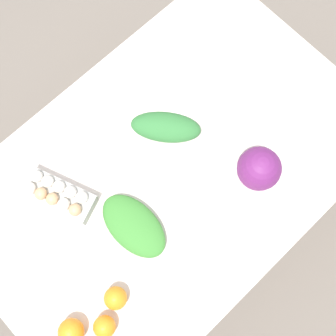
% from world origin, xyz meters
% --- Properties ---
extents(ground_plane, '(8.00, 8.00, 0.00)m').
position_xyz_m(ground_plane, '(0.00, 0.00, 0.00)').
color(ground_plane, '#70665B').
extents(dining_table, '(1.47, 0.97, 0.76)m').
position_xyz_m(dining_table, '(0.00, 0.00, 0.67)').
color(dining_table, silver).
rests_on(dining_table, ground_plane).
extents(cabbage_purple, '(0.15, 0.15, 0.15)m').
position_xyz_m(cabbage_purple, '(-0.21, 0.22, 0.83)').
color(cabbage_purple, '#6B2366').
rests_on(cabbage_purple, dining_table).
extents(egg_carton, '(0.19, 0.27, 0.09)m').
position_xyz_m(egg_carton, '(0.34, -0.18, 0.80)').
color(egg_carton, '#B7B7B2').
rests_on(egg_carton, dining_table).
extents(greens_bunch_chard, '(0.16, 0.26, 0.06)m').
position_xyz_m(greens_bunch_chard, '(0.22, 0.07, 0.79)').
color(greens_bunch_chard, '#3D8433').
rests_on(greens_bunch_chard, dining_table).
extents(greens_bunch_kale, '(0.24, 0.26, 0.08)m').
position_xyz_m(greens_bunch_kale, '(-0.09, -0.11, 0.80)').
color(greens_bunch_kale, '#337538').
rests_on(greens_bunch_kale, dining_table).
extents(orange_2, '(0.08, 0.08, 0.08)m').
position_xyz_m(orange_2, '(0.42, 0.20, 0.80)').
color(orange_2, orange).
rests_on(orange_2, dining_table).
extents(orange_4, '(0.08, 0.08, 0.08)m').
position_xyz_m(orange_4, '(0.59, 0.18, 0.80)').
color(orange_4, orange).
rests_on(orange_4, dining_table).
extents(orange_5, '(0.07, 0.07, 0.07)m').
position_xyz_m(orange_5, '(0.51, 0.24, 0.80)').
color(orange_5, orange).
rests_on(orange_5, dining_table).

